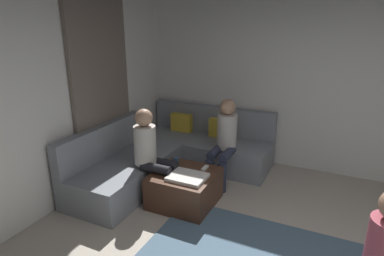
{
  "coord_description": "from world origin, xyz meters",
  "views": [
    {
      "loc": [
        0.19,
        -2.19,
        2.25
      ],
      "look_at": [
        -1.63,
        1.63,
        0.85
      ],
      "focal_mm": 31.0,
      "sensor_mm": 36.0,
      "label": 1
    }
  ],
  "objects": [
    {
      "name": "wall_back",
      "position": [
        0.0,
        2.94,
        1.35
      ],
      "size": [
        6.0,
        0.12,
        2.7
      ],
      "primitive_type": "cube",
      "color": "silver",
      "rests_on": "ground_plane"
    },
    {
      "name": "folded_blanket",
      "position": [
        -1.4,
        1.03,
        0.44
      ],
      "size": [
        0.44,
        0.36,
        0.04
      ],
      "primitive_type": "cube",
      "color": "white",
      "rests_on": "ottoman"
    },
    {
      "name": "coffee_mug",
      "position": [
        -1.72,
        1.33,
        0.47
      ],
      "size": [
        0.08,
        0.08,
        0.1
      ],
      "primitive_type": "cylinder",
      "color": "#334C72",
      "rests_on": "ottoman"
    },
    {
      "name": "sectional_couch",
      "position": [
        -2.08,
        1.88,
        0.28
      ],
      "size": [
        2.1,
        2.55,
        0.87
      ],
      "color": "gray",
      "rests_on": "ground_plane"
    },
    {
      "name": "wall_left",
      "position": [
        -2.94,
        0.0,
        1.35
      ],
      "size": [
        0.12,
        6.0,
        2.7
      ],
      "primitive_type": "cube",
      "color": "silver",
      "rests_on": "ground_plane"
    },
    {
      "name": "person_on_couch_back",
      "position": [
        -1.27,
        1.93,
        0.66
      ],
      "size": [
        0.3,
        0.6,
        1.2
      ],
      "rotation": [
        0.0,
        0.0,
        3.14
      ],
      "color": "#2D3347",
      "rests_on": "ground_plane"
    },
    {
      "name": "curtain_panel",
      "position": [
        -2.84,
        1.3,
        1.25
      ],
      "size": [
        0.06,
        1.1,
        2.5
      ],
      "primitive_type": "cube",
      "color": "#726659",
      "rests_on": "ground_plane"
    },
    {
      "name": "ottoman",
      "position": [
        -1.5,
        1.15,
        0.21
      ],
      "size": [
        0.76,
        0.76,
        0.42
      ],
      "primitive_type": "cube",
      "color": "#4C2D1E",
      "rests_on": "ground_plane"
    },
    {
      "name": "game_remote",
      "position": [
        -1.32,
        1.37,
        0.43
      ],
      "size": [
        0.05,
        0.15,
        0.02
      ],
      "primitive_type": "cube",
      "color": "white",
      "rests_on": "ottoman"
    },
    {
      "name": "person_on_couch_side",
      "position": [
        -1.93,
        1.09,
        0.66
      ],
      "size": [
        0.6,
        0.3,
        1.2
      ],
      "rotation": [
        0.0,
        0.0,
        -1.57
      ],
      "color": "black",
      "rests_on": "ground_plane"
    }
  ]
}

